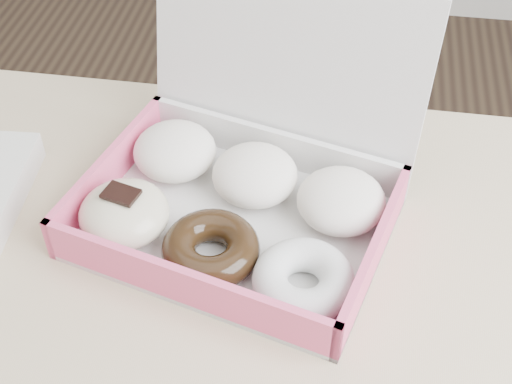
# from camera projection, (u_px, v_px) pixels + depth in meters

# --- Properties ---
(table) EXTENTS (1.20, 0.80, 0.75)m
(table) POSITION_uv_depth(u_px,v_px,m) (44.00, 353.00, 0.78)
(table) COLOR tan
(table) RESTS_ON ground
(donut_box) EXTENTS (0.39, 0.36, 0.24)m
(donut_box) POSITION_uv_depth(u_px,v_px,m) (238.00, 192.00, 0.79)
(donut_box) COLOR silver
(donut_box) RESTS_ON table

